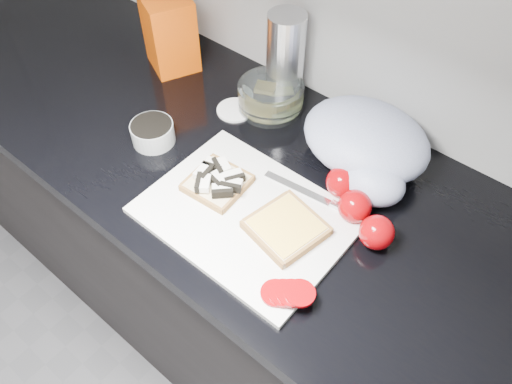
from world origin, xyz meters
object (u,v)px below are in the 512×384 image
(bread_bag, at_px, (170,33))
(cutting_board, at_px, (246,215))
(steel_canister, at_px, (285,57))
(glass_bowl, at_px, (271,97))

(bread_bag, bearing_deg, cutting_board, -4.15)
(cutting_board, bearing_deg, steel_canister, 117.07)
(bread_bag, distance_m, steel_canister, 0.31)
(glass_bowl, height_order, steel_canister, steel_canister)
(cutting_board, relative_size, glass_bowl, 2.53)
(cutting_board, distance_m, bread_bag, 0.56)
(steel_canister, bearing_deg, glass_bowl, -81.96)
(cutting_board, relative_size, bread_bag, 2.11)
(cutting_board, bearing_deg, glass_bowl, 120.55)
(glass_bowl, height_order, bread_bag, bread_bag)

